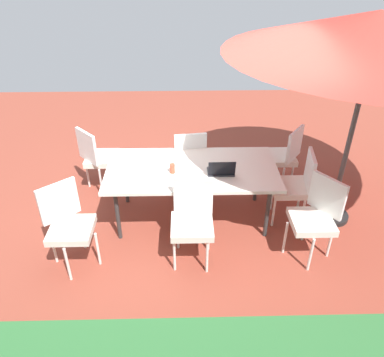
% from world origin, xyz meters
% --- Properties ---
extents(ground_plane, '(10.00, 10.00, 0.02)m').
position_xyz_m(ground_plane, '(0.00, 0.00, -0.01)').
color(ground_plane, brown).
extents(dining_table, '(2.11, 1.07, 0.77)m').
position_xyz_m(dining_table, '(0.00, 0.00, 0.72)').
color(dining_table, silver).
rests_on(dining_table, ground_plane).
extents(patio_umbrella, '(3.14, 3.14, 2.58)m').
position_xyz_m(patio_umbrella, '(-1.86, 0.04, 2.36)').
color(patio_umbrella, '#4C4C4C').
rests_on(patio_umbrella, ground_plane).
extents(chair_southeast, '(0.59, 0.59, 0.98)m').
position_xyz_m(chair_southeast, '(1.32, -0.73, 0.55)').
color(chair_southeast, silver).
rests_on(chair_southeast, ground_plane).
extents(chair_northeast, '(0.58, 0.58, 0.98)m').
position_xyz_m(chair_northeast, '(1.37, 0.76, 0.55)').
color(chair_northeast, silver).
rests_on(chair_northeast, ground_plane).
extents(chair_southwest, '(0.58, 0.58, 0.98)m').
position_xyz_m(chair_southwest, '(-1.32, -0.71, 0.55)').
color(chair_southwest, silver).
rests_on(chair_southwest, ground_plane).
extents(chair_west, '(0.49, 0.48, 0.98)m').
position_xyz_m(chair_west, '(-1.30, 0.05, 0.55)').
color(chair_west, silver).
rests_on(chair_west, ground_plane).
extents(chair_north, '(0.47, 0.48, 0.98)m').
position_xyz_m(chair_north, '(0.01, 0.72, 0.55)').
color(chair_north, silver).
rests_on(chair_north, ground_plane).
extents(chair_northwest, '(0.58, 0.58, 0.98)m').
position_xyz_m(chair_northwest, '(-1.37, 0.69, 0.55)').
color(chair_northwest, silver).
rests_on(chair_northwest, ground_plane).
extents(chair_south, '(0.48, 0.49, 0.98)m').
position_xyz_m(chair_south, '(0.03, -0.67, 0.55)').
color(chair_south, silver).
rests_on(chair_south, ground_plane).
extents(laptop, '(0.32, 0.25, 0.21)m').
position_xyz_m(laptop, '(-0.34, 0.15, 0.82)').
color(laptop, '#2D2D33').
rests_on(laptop, dining_table).
extents(cup, '(0.06, 0.06, 0.12)m').
position_xyz_m(cup, '(0.24, 0.11, 0.83)').
color(cup, '#CC4C33').
rests_on(cup, dining_table).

